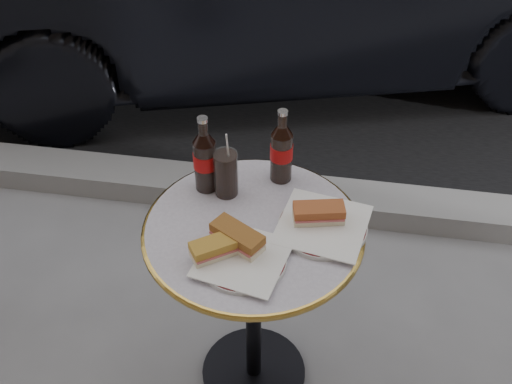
# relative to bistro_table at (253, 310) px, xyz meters

# --- Properties ---
(ground) EXTENTS (80.00, 80.00, 0.00)m
(ground) POSITION_rel_bistro_table_xyz_m (0.00, 0.00, -0.37)
(ground) COLOR gray
(ground) RESTS_ON ground
(curb) EXTENTS (40.00, 0.20, 0.12)m
(curb) POSITION_rel_bistro_table_xyz_m (0.00, 0.90, -0.32)
(curb) COLOR gray
(curb) RESTS_ON ground
(bistro_table) EXTENTS (0.62, 0.62, 0.73)m
(bistro_table) POSITION_rel_bistro_table_xyz_m (0.00, 0.00, 0.00)
(bistro_table) COLOR #BAB2C4
(bistro_table) RESTS_ON ground
(plate_left) EXTENTS (0.30, 0.30, 0.01)m
(plate_left) POSITION_rel_bistro_table_xyz_m (-0.01, -0.13, 0.37)
(plate_left) COLOR silver
(plate_left) RESTS_ON bistro_table
(plate_right) EXTENTS (0.32, 0.32, 0.01)m
(plate_right) POSITION_rel_bistro_table_xyz_m (0.19, 0.03, 0.37)
(plate_right) COLOR silver
(plate_right) RESTS_ON bistro_table
(sandwich_left_a) EXTENTS (0.15, 0.13, 0.05)m
(sandwich_left_a) POSITION_rel_bistro_table_xyz_m (-0.08, -0.13, 0.40)
(sandwich_left_a) COLOR #B4812D
(sandwich_left_a) RESTS_ON plate_left
(sandwich_left_b) EXTENTS (0.16, 0.13, 0.05)m
(sandwich_left_b) POSITION_rel_bistro_table_xyz_m (-0.03, -0.08, 0.40)
(sandwich_left_b) COLOR brown
(sandwich_left_b) RESTS_ON plate_left
(sandwich_right) EXTENTS (0.15, 0.09, 0.05)m
(sandwich_right) POSITION_rel_bistro_table_xyz_m (0.18, 0.04, 0.40)
(sandwich_right) COLOR #A35029
(sandwich_right) RESTS_ON plate_right
(cola_bottle_left) EXTENTS (0.09, 0.09, 0.25)m
(cola_bottle_left) POSITION_rel_bistro_table_xyz_m (-0.16, 0.15, 0.49)
(cola_bottle_left) COLOR black
(cola_bottle_left) RESTS_ON bistro_table
(cola_bottle_right) EXTENTS (0.08, 0.08, 0.24)m
(cola_bottle_right) POSITION_rel_bistro_table_xyz_m (0.05, 0.22, 0.49)
(cola_bottle_right) COLOR black
(cola_bottle_right) RESTS_ON bistro_table
(cola_glass) EXTENTS (0.08, 0.08, 0.15)m
(cola_glass) POSITION_rel_bistro_table_xyz_m (-0.10, 0.13, 0.44)
(cola_glass) COLOR black
(cola_glass) RESTS_ON bistro_table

